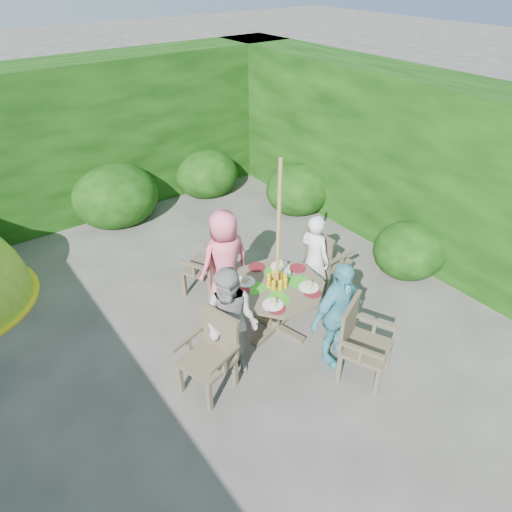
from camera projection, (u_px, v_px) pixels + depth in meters
ground at (184, 342)px, 5.40m from camera, size 60.00×60.00×0.00m
hedge_enclosure at (122, 206)px, 5.60m from camera, size 9.00×9.00×2.50m
patio_table at (277, 292)px, 5.30m from camera, size 1.39×1.39×0.79m
parasol_pole at (278, 253)px, 5.00m from camera, size 0.05×0.05×2.20m
garden_chair_right at (325, 258)px, 6.08m from camera, size 0.47×0.52×0.86m
garden_chair_left at (211, 352)px, 4.64m from camera, size 0.59×0.63×0.86m
garden_chair_back at (209, 264)px, 5.93m from camera, size 0.67×0.65×0.87m
garden_chair_front at (360, 341)px, 4.76m from camera, size 0.67×0.64×0.88m
child_right at (314, 259)px, 5.79m from camera, size 0.34×0.48×1.22m
child_left at (231, 323)px, 4.73m from camera, size 0.75×0.79×1.29m
child_back at (225, 260)px, 5.65m from camera, size 0.68×0.46×1.34m
child_front at (337, 315)px, 4.83m from camera, size 0.78×0.36×1.29m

